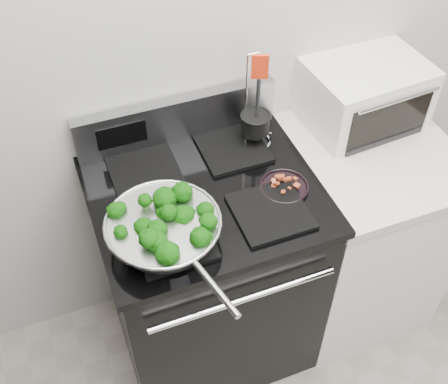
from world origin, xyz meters
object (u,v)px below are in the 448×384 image
skillet (164,229)px  toaster_oven (364,94)px  bacon_plate (284,185)px  utensil_holder (255,128)px  gas_range (208,270)px

skillet → toaster_oven: 0.98m
skillet → bacon_plate: (0.45, 0.07, -0.04)m
toaster_oven → bacon_plate: bearing=-153.9°
utensil_holder → toaster_oven: size_ratio=0.85×
skillet → toaster_oven: size_ratio=1.25×
toaster_oven → utensil_holder: bearing=177.0°
gas_range → bacon_plate: gas_range is taller
gas_range → skillet: (-0.19, -0.16, 0.52)m
toaster_oven → gas_range: bearing=-169.8°
skillet → utensil_holder: (0.45, 0.33, 0.01)m
gas_range → utensil_holder: bearing=33.9°
bacon_plate → utensil_holder: size_ratio=0.44×
bacon_plate → toaster_oven: bearing=30.2°
gas_range → utensil_holder: utensil_holder is taller
gas_range → toaster_oven: (0.72, 0.18, 0.56)m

